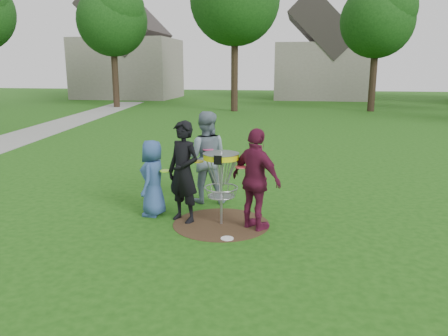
% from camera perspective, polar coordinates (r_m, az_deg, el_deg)
% --- Properties ---
extents(ground, '(100.00, 100.00, 0.00)m').
position_cam_1_polar(ground, '(8.19, -0.36, -7.30)').
color(ground, '#19470F').
rests_on(ground, ground).
extents(dirt_patch, '(1.80, 1.80, 0.01)m').
position_cam_1_polar(dirt_patch, '(8.19, -0.36, -7.28)').
color(dirt_patch, '#47331E').
rests_on(dirt_patch, ground).
extents(concrete_path, '(7.75, 39.92, 0.02)m').
position_cam_1_polar(concrete_path, '(19.48, -26.01, 3.30)').
color(concrete_path, '#9E9E99').
rests_on(concrete_path, ground).
extents(player_blue, '(0.49, 0.74, 1.49)m').
position_cam_1_polar(player_blue, '(8.58, -9.26, -1.31)').
color(player_blue, '#2D4A7D').
rests_on(player_blue, ground).
extents(player_black, '(0.83, 0.73, 1.90)m').
position_cam_1_polar(player_black, '(8.12, -5.31, -0.52)').
color(player_black, black).
rests_on(player_black, ground).
extents(player_grey, '(1.03, 0.85, 1.96)m').
position_cam_1_polar(player_grey, '(9.28, -2.43, 1.41)').
color(player_grey, slate).
rests_on(player_grey, ground).
extents(player_maroon, '(1.13, 0.98, 1.82)m').
position_cam_1_polar(player_maroon, '(7.70, 4.21, -1.54)').
color(player_maroon, '#5C1530').
rests_on(player_maroon, ground).
extents(disc_on_grass, '(0.22, 0.22, 0.02)m').
position_cam_1_polar(disc_on_grass, '(7.49, 0.41, -9.21)').
color(disc_on_grass, white).
rests_on(disc_on_grass, ground).
extents(disc_golf_basket, '(0.66, 0.67, 1.38)m').
position_cam_1_polar(disc_golf_basket, '(7.89, -0.38, -0.35)').
color(disc_golf_basket, '#9EA0A5').
rests_on(disc_golf_basket, ground).
extents(held_discs, '(1.72, 1.37, 0.30)m').
position_cam_1_polar(held_discs, '(8.26, -2.81, 0.81)').
color(held_discs, '#9DF21A').
rests_on(held_discs, ground).
extents(tree_row, '(51.20, 17.42, 9.90)m').
position_cam_1_polar(tree_row, '(28.44, 8.46, 19.63)').
color(tree_row, '#38281C').
rests_on(tree_row, ground).
extents(house_row, '(44.50, 10.65, 11.62)m').
position_cam_1_polar(house_row, '(40.79, 15.17, 14.36)').
color(house_row, gray).
rests_on(house_row, ground).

